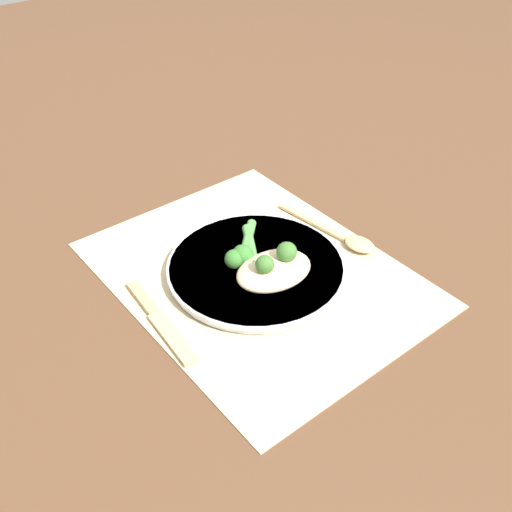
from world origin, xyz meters
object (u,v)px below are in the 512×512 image
at_px(plate, 256,268).
at_px(spoon, 348,238).
at_px(chicken_fillet, 273,271).
at_px(broccoli_stalk_right, 243,254).
at_px(knife, 159,319).
at_px(broccoli_stalk_left, 255,264).

relative_size(plate, spoon, 1.37).
distance_m(chicken_fillet, spoon, 0.15).
distance_m(plate, broccoli_stalk_right, 0.03).
bearing_deg(plate, chicken_fillet, 178.66).
xyz_separation_m(broccoli_stalk_right, knife, (-0.01, 0.15, -0.02)).
bearing_deg(knife, broccoli_stalk_left, -179.37).
bearing_deg(spoon, plate, -17.48).
height_order(chicken_fillet, broccoli_stalk_right, broccoli_stalk_right).
height_order(chicken_fillet, broccoli_stalk_left, chicken_fillet).
height_order(plate, spoon, plate).
bearing_deg(broccoli_stalk_right, plate, 166.42).
xyz_separation_m(broccoli_stalk_right, spoon, (-0.05, -0.16, -0.02)).
bearing_deg(broccoli_stalk_left, knife, 26.96).
bearing_deg(broccoli_stalk_right, spoon, -149.38).
relative_size(broccoli_stalk_right, spoon, 0.53).
distance_m(broccoli_stalk_right, knife, 0.15).
distance_m(broccoli_stalk_right, spoon, 0.17).
bearing_deg(plate, broccoli_stalk_right, 30.04).
height_order(chicken_fillet, spoon, chicken_fillet).
height_order(chicken_fillet, knife, chicken_fillet).
xyz_separation_m(broccoli_stalk_left, spoon, (-0.02, -0.16, -0.02)).
xyz_separation_m(chicken_fillet, spoon, (0.01, -0.15, -0.02)).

